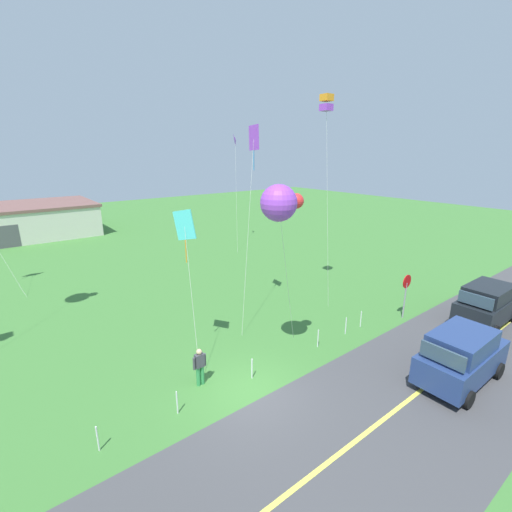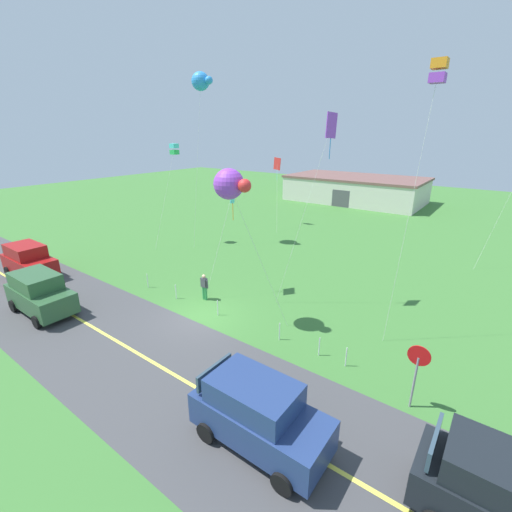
% 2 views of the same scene
% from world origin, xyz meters
% --- Properties ---
extents(ground_plane, '(120.00, 120.00, 0.10)m').
position_xyz_m(ground_plane, '(0.00, 0.00, -0.05)').
color(ground_plane, '#3D7533').
extents(asphalt_road, '(120.00, 7.00, 0.00)m').
position_xyz_m(asphalt_road, '(0.00, -4.00, 0.00)').
color(asphalt_road, '#424244').
rests_on(asphalt_road, ground).
extents(road_centre_stripe, '(120.00, 0.16, 0.00)m').
position_xyz_m(road_centre_stripe, '(0.00, -4.00, 0.01)').
color(road_centre_stripe, '#E5E04C').
rests_on(road_centre_stripe, asphalt_road).
extents(car_suv_foreground, '(4.40, 2.12, 2.24)m').
position_xyz_m(car_suv_foreground, '(7.15, -4.57, 1.15)').
color(car_suv_foreground, navy).
rests_on(car_suv_foreground, ground).
extents(car_parked_east_near, '(4.40, 2.12, 2.24)m').
position_xyz_m(car_parked_east_near, '(13.57, -3.19, 1.15)').
color(car_parked_east_near, black).
rests_on(car_parked_east_near, ground).
extents(stop_sign, '(0.76, 0.08, 2.56)m').
position_xyz_m(stop_sign, '(10.68, -0.10, 1.80)').
color(stop_sign, gray).
rests_on(stop_sign, ground).
extents(person_adult_near, '(0.58, 0.22, 1.60)m').
position_xyz_m(person_adult_near, '(-1.27, 1.64, 0.86)').
color(person_adult_near, '#338C4C').
rests_on(person_adult_near, ground).
extents(kite_red_low, '(0.93, 2.48, 6.80)m').
position_xyz_m(kite_red_low, '(-0.62, 3.58, 6.02)').
color(kite_red_low, silver).
rests_on(kite_red_low, ground).
extents(kite_blue_mid, '(2.08, 2.07, 10.29)m').
position_xyz_m(kite_blue_mid, '(4.30, 5.37, 9.48)').
color(kite_blue_mid, silver).
rests_on(kite_blue_mid, ground).
extents(kite_green_far, '(3.16, 2.17, 7.86)m').
position_xyz_m(kite_green_far, '(1.84, 0.54, 7.15)').
color(kite_green_far, silver).
rests_on(kite_green_far, ground).
extents(kite_pink_drift, '(0.60, 1.56, 12.01)m').
position_xyz_m(kite_pink_drift, '(8.90, 4.80, 11.54)').
color(kite_pink_drift, silver).
rests_on(kite_pink_drift, ground).
extents(kite_cyan_top, '(2.49, 3.61, 10.65)m').
position_xyz_m(kite_cyan_top, '(13.05, 19.69, 10.05)').
color(kite_cyan_top, silver).
rests_on(kite_cyan_top, ground).
extents(warehouse_distant, '(18.36, 10.20, 3.50)m').
position_xyz_m(warehouse_distant, '(-5.81, 36.69, 1.75)').
color(warehouse_distant, beige).
rests_on(warehouse_distant, ground).
extents(fence_post_0, '(0.05, 0.05, 0.90)m').
position_xyz_m(fence_post_0, '(-5.39, 0.70, 0.45)').
color(fence_post_0, silver).
rests_on(fence_post_0, ground).
extents(fence_post_1, '(0.05, 0.05, 0.90)m').
position_xyz_m(fence_post_1, '(-2.72, 0.70, 0.45)').
color(fence_post_1, silver).
rests_on(fence_post_1, ground).
extents(fence_post_2, '(0.05, 0.05, 0.90)m').
position_xyz_m(fence_post_2, '(0.61, 0.70, 0.45)').
color(fence_post_2, silver).
rests_on(fence_post_2, ground).
extents(fence_post_3, '(0.05, 0.05, 0.90)m').
position_xyz_m(fence_post_3, '(4.57, 0.70, 0.45)').
color(fence_post_3, silver).
rests_on(fence_post_3, ground).
extents(fence_post_4, '(0.05, 0.05, 0.90)m').
position_xyz_m(fence_post_4, '(6.64, 0.70, 0.45)').
color(fence_post_4, silver).
rests_on(fence_post_4, ground).
extents(fence_post_5, '(0.05, 0.05, 0.90)m').
position_xyz_m(fence_post_5, '(7.89, 0.70, 0.45)').
color(fence_post_5, silver).
rests_on(fence_post_5, ground).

